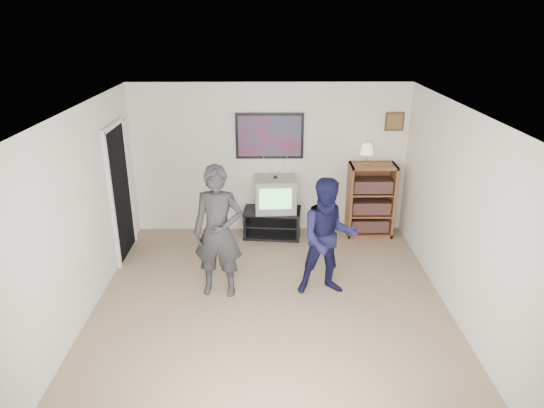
{
  "coord_description": "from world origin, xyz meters",
  "views": [
    {
      "loc": [
        -0.03,
        -5.19,
        3.5
      ],
      "look_at": [
        0.02,
        0.76,
        1.15
      ],
      "focal_mm": 32.0,
      "sensor_mm": 36.0,
      "label": 1
    }
  ],
  "objects_px": {
    "crt_television": "(275,194)",
    "person_short": "(328,238)",
    "bookshelf": "(370,200)",
    "person_tall": "(218,232)",
    "media_stand": "(272,223)"
  },
  "relations": [
    {
      "from": "person_tall",
      "to": "person_short",
      "type": "distance_m",
      "value": 1.42
    },
    {
      "from": "crt_television",
      "to": "person_short",
      "type": "distance_m",
      "value": 1.89
    },
    {
      "from": "crt_television",
      "to": "person_tall",
      "type": "distance_m",
      "value": 1.94
    },
    {
      "from": "media_stand",
      "to": "person_tall",
      "type": "relative_size",
      "value": 0.56
    },
    {
      "from": "bookshelf",
      "to": "person_tall",
      "type": "xyz_separation_m",
      "value": [
        -2.34,
        -1.83,
        0.27
      ]
    },
    {
      "from": "crt_television",
      "to": "bookshelf",
      "type": "relative_size",
      "value": 0.53
    },
    {
      "from": "bookshelf",
      "to": "person_short",
      "type": "distance_m",
      "value": 2.05
    },
    {
      "from": "bookshelf",
      "to": "crt_television",
      "type": "bearing_deg",
      "value": -178.19
    },
    {
      "from": "bookshelf",
      "to": "person_tall",
      "type": "bearing_deg",
      "value": -142.04
    },
    {
      "from": "person_tall",
      "to": "person_short",
      "type": "bearing_deg",
      "value": 6.75
    },
    {
      "from": "media_stand",
      "to": "bookshelf",
      "type": "distance_m",
      "value": 1.67
    },
    {
      "from": "bookshelf",
      "to": "person_short",
      "type": "relative_size",
      "value": 0.77
    },
    {
      "from": "media_stand",
      "to": "bookshelf",
      "type": "xyz_separation_m",
      "value": [
        1.63,
        0.05,
        0.38
      ]
    },
    {
      "from": "crt_television",
      "to": "person_short",
      "type": "relative_size",
      "value": 0.41
    },
    {
      "from": "bookshelf",
      "to": "media_stand",
      "type": "bearing_deg",
      "value": -178.24
    }
  ]
}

